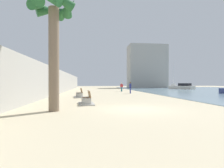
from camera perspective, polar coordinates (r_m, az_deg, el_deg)
ground_plane at (r=28.59m, az=-1.39°, el=-2.74°), size 120.00×120.00×0.00m
seawall at (r=28.85m, az=-16.40°, el=0.69°), size 0.80×64.00×3.44m
palm_tree at (r=10.89m, az=-18.04°, el=18.20°), size 2.71×2.72×6.59m
bench_near at (r=13.27m, az=-8.05°, el=-5.32°), size 1.28×2.19×0.98m
bench_far at (r=19.58m, az=-10.23°, el=-3.49°), size 1.36×2.23×0.98m
person_walking at (r=26.28m, az=5.79°, el=-0.85°), size 0.24×0.52×1.70m
person_standing at (r=32.34m, az=3.05°, el=-0.79°), size 0.49×0.29×1.56m
boat_nearest at (r=54.29m, az=18.80°, el=-0.65°), size 3.76×5.83×7.41m
boat_far_left at (r=47.23m, az=21.22°, el=-0.84°), size 4.96×6.25×1.42m
harbor_building at (r=59.42m, az=10.94°, el=5.43°), size 12.00×6.00×13.60m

